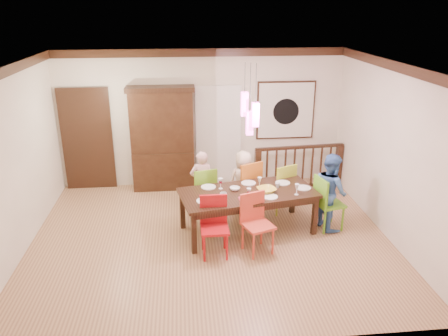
{
  "coord_description": "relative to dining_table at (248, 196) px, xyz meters",
  "views": [
    {
      "loc": [
        -0.42,
        -6.53,
        3.75
      ],
      "look_at": [
        0.26,
        0.36,
        1.13
      ],
      "focal_mm": 35.0,
      "sensor_mm": 36.0,
      "label": 1
    }
  ],
  "objects": [
    {
      "name": "ceiling",
      "position": [
        -0.66,
        -0.19,
        2.23
      ],
      "size": [
        6.0,
        6.0,
        0.0
      ],
      "primitive_type": "plane",
      "rotation": [
        3.14,
        0.0,
        0.0
      ],
      "color": "white",
      "rests_on": "wall_back"
    },
    {
      "name": "white_doorway",
      "position": [
        -0.31,
        2.27,
        0.38
      ],
      "size": [
        0.97,
        0.05,
        2.22
      ],
      "primitive_type": "cube",
      "color": "silver",
      "rests_on": "wall_back"
    },
    {
      "name": "chair_far_right",
      "position": [
        0.72,
        0.74,
        -0.12
      ],
      "size": [
        0.58,
        0.58,
        0.97
      ],
      "rotation": [
        0.0,
        0.0,
        3.57
      ],
      "color": "#A8B62C",
      "rests_on": "floor"
    },
    {
      "name": "crown_molding",
      "position": [
        -0.66,
        -0.19,
        2.15
      ],
      "size": [
        6.0,
        5.0,
        0.16
      ],
      "primitive_type": null,
      "color": "black",
      "rests_on": "wall_back"
    },
    {
      "name": "plate_far_left",
      "position": [
        -0.66,
        0.25,
        0.08
      ],
      "size": [
        0.26,
        0.26,
        0.01
      ],
      "primitive_type": "cylinder",
      "color": "white",
      "rests_on": "dining_table"
    },
    {
      "name": "plate_far_right",
      "position": [
        0.67,
        0.3,
        0.08
      ],
      "size": [
        0.26,
        0.26,
        0.01
      ],
      "primitive_type": "cylinder",
      "color": "white",
      "rests_on": "dining_table"
    },
    {
      "name": "person_end_right",
      "position": [
        1.45,
        0.03,
        0.01
      ],
      "size": [
        0.65,
        0.76,
        1.37
      ],
      "primitive_type": "imported",
      "rotation": [
        0.0,
        0.0,
        1.8
      ],
      "color": "#3F6DB2",
      "rests_on": "floor"
    },
    {
      "name": "china_hutch",
      "position": [
        -1.49,
        2.11,
        0.43
      ],
      "size": [
        1.38,
        0.46,
        2.19
      ],
      "color": "black",
      "rests_on": "floor"
    },
    {
      "name": "plate_near_mid",
      "position": [
        0.32,
        -0.26,
        0.08
      ],
      "size": [
        0.26,
        0.26,
        0.01
      ],
      "primitive_type": "cylinder",
      "color": "white",
      "rests_on": "dining_table"
    },
    {
      "name": "floor",
      "position": [
        -0.66,
        -0.19,
        -0.67
      ],
      "size": [
        6.0,
        6.0,
        0.0
      ],
      "primitive_type": "plane",
      "color": "#906245",
      "rests_on": "ground"
    },
    {
      "name": "plate_near_left",
      "position": [
        -0.76,
        -0.31,
        0.08
      ],
      "size": [
        0.26,
        0.26,
        0.01
      ],
      "primitive_type": "cylinder",
      "color": "white",
      "rests_on": "dining_table"
    },
    {
      "name": "cup_right",
      "position": [
        0.54,
        0.13,
        0.12
      ],
      "size": [
        0.1,
        0.1,
        0.08
      ],
      "primitive_type": "imported",
      "rotation": [
        0.0,
        0.0,
        0.13
      ],
      "color": "silver",
      "rests_on": "dining_table"
    },
    {
      "name": "wall_back",
      "position": [
        -0.66,
        2.31,
        0.78
      ],
      "size": [
        6.0,
        0.0,
        6.0
      ],
      "primitive_type": "plane",
      "rotation": [
        1.57,
        0.0,
        0.0
      ],
      "color": "beige",
      "rests_on": "floor"
    },
    {
      "name": "serving_bowl",
      "position": [
        0.31,
        -0.05,
        0.12
      ],
      "size": [
        0.39,
        0.39,
        0.08
      ],
      "primitive_type": "imported",
      "rotation": [
        0.0,
        0.0,
        0.31
      ],
      "color": "gold",
      "rests_on": "dining_table"
    },
    {
      "name": "cup_left",
      "position": [
        -0.45,
        -0.21,
        0.12
      ],
      "size": [
        0.15,
        0.15,
        0.09
      ],
      "primitive_type": "imported",
      "rotation": [
        0.0,
        0.0,
        -0.29
      ],
      "color": "silver",
      "rests_on": "dining_table"
    },
    {
      "name": "chair_far_mid",
      "position": [
        0.07,
        0.8,
        -0.08
      ],
      "size": [
        0.62,
        0.62,
        1.03
      ],
      "rotation": [
        0.0,
        0.0,
        3.58
      ],
      "color": "#BA5F19",
      "rests_on": "floor"
    },
    {
      "name": "wine_glass_a",
      "position": [
        -0.45,
        0.17,
        0.17
      ],
      "size": [
        0.08,
        0.08,
        0.19
      ],
      "primitive_type": null,
      "color": "#590C19",
      "rests_on": "dining_table"
    },
    {
      "name": "chair_near_mid",
      "position": [
        0.06,
        -0.69,
        -0.12
      ],
      "size": [
        0.56,
        0.56,
        0.96
      ],
      "rotation": [
        0.0,
        0.0,
        0.36
      ],
      "color": "#C83F2B",
      "rests_on": "floor"
    },
    {
      "name": "wine_glass_d",
      "position": [
        0.79,
        -0.2,
        0.17
      ],
      "size": [
        0.08,
        0.08,
        0.19
      ],
      "primitive_type": null,
      "color": "silver",
      "rests_on": "dining_table"
    },
    {
      "name": "chair_far_left",
      "position": [
        -0.74,
        0.73,
        -0.13
      ],
      "size": [
        0.53,
        0.53,
        0.95
      ],
      "rotation": [
        0.0,
        0.0,
        3.41
      ],
      "color": "#71B624",
      "rests_on": "floor"
    },
    {
      "name": "chair_near_left",
      "position": [
        -0.63,
        -0.73,
        -0.13
      ],
      "size": [
        0.43,
        0.43,
        0.96
      ],
      "rotation": [
        0.0,
        0.0,
        0.0
      ],
      "color": "#AA0F14",
      "rests_on": "floor"
    },
    {
      "name": "plate_far_mid",
      "position": [
        0.06,
        0.36,
        0.08
      ],
      "size": [
        0.26,
        0.26,
        0.01
      ],
      "primitive_type": "cylinder",
      "color": "white",
      "rests_on": "dining_table"
    },
    {
      "name": "wine_glass_b",
      "position": [
        0.22,
        0.15,
        0.17
      ],
      "size": [
        0.08,
        0.08,
        0.19
      ],
      "primitive_type": null,
      "color": "silver",
      "rests_on": "dining_table"
    },
    {
      "name": "wall_left",
      "position": [
        -3.66,
        -0.19,
        0.78
      ],
      "size": [
        0.0,
        5.0,
        5.0
      ],
      "primitive_type": "plane",
      "rotation": [
        1.57,
        0.0,
        1.57
      ],
      "color": "beige",
      "rests_on": "floor"
    },
    {
      "name": "chair_end_right",
      "position": [
        1.43,
        -0.04,
        -0.11
      ],
      "size": [
        0.53,
        0.53,
        0.98
      ],
      "rotation": [
        0.0,
        0.0,
        1.79
      ],
      "color": "#5BA21F",
      "rests_on": "floor"
    },
    {
      "name": "person_far_mid",
      "position": [
        0.03,
        0.81,
        -0.07
      ],
      "size": [
        0.64,
        0.47,
        1.2
      ],
      "primitive_type": "imported",
      "rotation": [
        0.0,
        0.0,
        3.3
      ],
      "color": "beige",
      "rests_on": "floor"
    },
    {
      "name": "dining_table",
      "position": [
        0.0,
        0.0,
        0.0
      ],
      "size": [
        2.44,
        1.46,
        0.75
      ],
      "rotation": [
        0.0,
        0.0,
        0.2
      ],
      "color": "black",
      "rests_on": "floor"
    },
    {
      "name": "person_far_left",
      "position": [
        -0.75,
        0.85,
        -0.07
      ],
      "size": [
        0.48,
        0.35,
        1.21
      ],
      "primitive_type": "imported",
      "rotation": [
        0.0,
        0.0,
        3.29
      ],
      "color": "#FFC2C3",
      "rests_on": "floor"
    },
    {
      "name": "napkin",
      "position": [
        -0.11,
        -0.29,
        0.08
      ],
      "size": [
        0.18,
        0.14,
        0.01
      ],
      "primitive_type": "cube",
      "color": "#D83359",
      "rests_on": "dining_table"
    },
    {
      "name": "plate_end_right",
      "position": [
        0.97,
        0.05,
        0.08
      ],
      "size": [
        0.26,
        0.26,
        0.01
      ],
      "primitive_type": "cylinder",
      "color": "white",
      "rests_on": "dining_table"
    },
    {
      "name": "painting",
      "position": [
        1.14,
        2.27,
        0.93
      ],
      "size": [
        1.25,
        0.06,
        1.25
      ],
      "color": "black",
      "rests_on": "wall_back"
    },
    {
      "name": "pendant_cluster",
      "position": [
        0.0,
        -0.0,
        1.43
      ],
      "size": [
        0.27,
        0.21,
        1.14
      ],
      "color": "#EA46B2",
      "rests_on": "ceiling"
    },
    {
      "name": "wine_glass_c",
      "position": [
        -0.04,
        -0.3,
        0.17
      ],
      "size": [
        0.08,
        0.08,
        0.19
      ],
      "primitive_type": null,
      "color": "#590C19",
      "rests_on": "dining_table"
    },
    {
      "name": "panel_door",
      "position": [
        -3.06,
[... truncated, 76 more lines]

